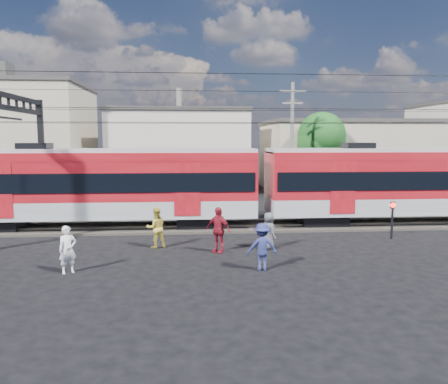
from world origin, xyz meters
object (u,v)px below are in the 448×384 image
(pedestrian_c, at_px, (262,247))
(crossing_signal, at_px, (392,213))
(commuter_train, at_px, (105,183))
(pedestrian_a, at_px, (68,250))

(pedestrian_c, distance_m, crossing_signal, 8.19)
(commuter_train, bearing_deg, crossing_signal, -13.69)
(commuter_train, bearing_deg, pedestrian_c, -48.22)
(pedestrian_c, xyz_separation_m, crossing_signal, (6.89, 4.41, 0.37))
(commuter_train, relative_size, crossing_signal, 28.50)
(pedestrian_c, height_order, crossing_signal, crossing_signal)
(commuter_train, distance_m, pedestrian_a, 7.74)
(commuter_train, bearing_deg, pedestrian_a, -89.07)
(pedestrian_c, bearing_deg, pedestrian_a, -2.32)
(crossing_signal, bearing_deg, pedestrian_c, -147.41)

